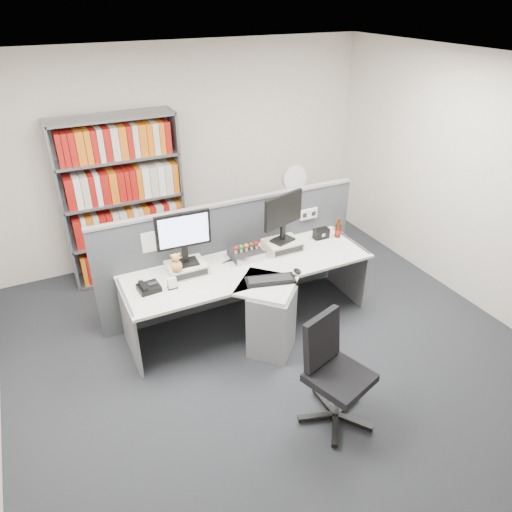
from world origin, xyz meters
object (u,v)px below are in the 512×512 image
desktop_pc (246,254)px  cola_bottle (338,230)px  keyboard (270,280)px  desk_calendar (172,284)px  office_chair (333,369)px  monitor_right (283,214)px  speaker (321,233)px  desk_phone (148,287)px  filing_cabinet (292,229)px  monitor_left (184,234)px  desk_fan (294,181)px  mouse (297,271)px  shelving_unit (123,202)px  desk (258,298)px

desktop_pc → cola_bottle: (1.15, -0.04, 0.05)m
keyboard → desk_calendar: (-0.89, 0.30, 0.03)m
desk_calendar → office_chair: 1.69m
desktop_pc → keyboard: desktop_pc is taller
monitor_right → speaker: (0.52, 0.03, -0.36)m
desk_calendar → office_chair: size_ratio=0.12×
desk_phone → filing_cabinet: size_ratio=0.31×
office_chair → filing_cabinet: bearing=66.7°
monitor_right → desk_phone: size_ratio=2.52×
monitor_left → office_chair: 1.88m
keyboard → desktop_pc: bearing=91.3°
keyboard → desk_fan: size_ratio=0.93×
monitor_left → filing_cabinet: (1.82, 1.02, -0.80)m
desk_calendar → mouse: bearing=-13.0°
desktop_pc → office_chair: size_ratio=0.34×
office_chair → desk_phone: bearing=126.8°
filing_cabinet → office_chair: (-1.14, -2.65, 0.16)m
monitor_right → desk_phone: 1.59m
monitor_left → monitor_right: 1.10m
mouse → filing_cabinet: (0.82, 1.52, -0.39)m
filing_cabinet → monitor_right: bearing=-125.3°
cola_bottle → desk_fan: (0.01, 1.04, 0.24)m
desk_calendar → desk_fan: 2.40m
monitor_right → speaker: bearing=3.7°
speaker → shelving_unit: bearing=143.1°
desk_fan → desktop_pc: bearing=-138.9°
desk_phone → shelving_unit: size_ratio=0.11×
keyboard → filing_cabinet: bearing=53.4°
desktop_pc → speaker: speaker is taller
desk_phone → speaker: 2.06m
monitor_left → mouse: (1.00, -0.50, -0.41)m
desk → keyboard: (0.06, -0.14, 0.28)m
monitor_right → desk_fan: monitor_right is taller
desktop_pc → desk_calendar: bearing=-165.3°
keyboard → shelving_unit: size_ratio=0.26×
cola_bottle → desk_fan: desk_fan is taller
mouse → cola_bottle: bearing=30.3°
monitor_left → desk_calendar: 0.49m
monitor_left → shelving_unit: (-0.28, 1.46, -0.17)m
shelving_unit → mouse: bearing=-56.9°
desk_phone → cola_bottle: bearing=3.3°
monitor_left → office_chair: size_ratio=0.57×
monitor_right → mouse: (-0.10, -0.50, -0.40)m
monitor_left → speaker: 1.66m
desk → desktop_pc: bearing=83.2°
desktop_pc → shelving_unit: 1.75m
shelving_unit → filing_cabinet: size_ratio=2.86×
monitor_right → shelving_unit: (-1.38, 1.46, -0.17)m
filing_cabinet → desk_calendar: bearing=-148.7°
shelving_unit → office_chair: size_ratio=2.08×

